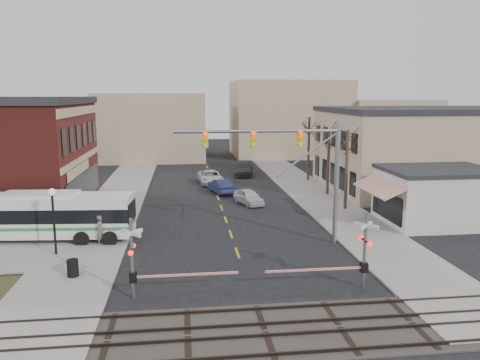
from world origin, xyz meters
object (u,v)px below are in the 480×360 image
street_lamp (53,207)px  trash_bin (73,268)px  car_a (249,197)px  car_d (244,169)px  rr_crossing_west (142,260)px  rr_crossing_east (357,251)px  pedestrian_far (79,218)px  traffic_signal_mast (294,158)px  pedestrian_near (101,230)px  car_c (210,177)px  car_b (221,186)px  transit_bus (41,215)px

street_lamp → trash_bin: (1.84, -3.80, -2.49)m
car_a → car_d: car_d is taller
rr_crossing_west → car_a: rr_crossing_west is taller
rr_crossing_east → car_a: 19.51m
car_d → pedestrian_far: bearing=-113.3°
car_d → rr_crossing_east: bearing=-77.9°
traffic_signal_mast → car_d: bearing=89.2°
trash_bin → pedestrian_near: size_ratio=0.48×
rr_crossing_west → car_c: (5.04, 29.57, -1.24)m
street_lamp → trash_bin: bearing=-64.1°
car_b → pedestrian_far: 16.66m
transit_bus → car_a: bearing=30.5°
rr_crossing_east → car_d: 34.91m
rr_crossing_east → car_d: rr_crossing_east is taller
rr_crossing_east → street_lamp: bearing=157.2°
rr_crossing_east → trash_bin: rr_crossing_east is taller
car_d → rr_crossing_west: bearing=-95.1°
transit_bus → traffic_signal_mast: traffic_signal_mast is taller
rr_crossing_east → car_a: (-2.76, 19.27, -1.30)m
trash_bin → car_d: car_d is taller
car_c → car_d: 6.83m
traffic_signal_mast → car_c: bearing=100.3°
traffic_signal_mast → car_d: size_ratio=1.99×
car_a → pedestrian_far: (-13.38, -7.08, 0.32)m
traffic_signal_mast → rr_crossing_west: traffic_signal_mast is taller
rr_crossing_west → trash_bin: size_ratio=5.99×
traffic_signal_mast → trash_bin: (-13.01, -4.25, -5.18)m
rr_crossing_east → street_lamp: size_ratio=1.36×
street_lamp → pedestrian_far: 5.70m
transit_bus → car_b: (13.30, 14.27, -1.07)m
rr_crossing_east → pedestrian_far: 20.25m
trash_bin → street_lamp: bearing=115.9°
rr_crossing_west → pedestrian_far: (-5.48, 12.09, -0.98)m
car_c → transit_bus: bearing=-127.7°
transit_bus → rr_crossing_west: 12.59m
rr_crossing_west → pedestrian_far: 13.31m
rr_crossing_east → trash_bin: bearing=168.0°
car_b → car_a: bearing=98.0°
car_c → pedestrian_far: size_ratio=3.02×
rr_crossing_west → car_b: size_ratio=1.30×
car_b → pedestrian_far: (-11.26, -12.28, 0.28)m
trash_bin → car_a: (11.83, 16.17, 0.09)m
car_c → pedestrian_far: pedestrian_far is taller
pedestrian_far → traffic_signal_mast: bearing=-76.4°
traffic_signal_mast → street_lamp: bearing=-178.3°
traffic_signal_mast → transit_bus: bearing=170.2°
street_lamp → pedestrian_far: (0.29, 5.30, -2.09)m
transit_bus → street_lamp: street_lamp is taller
trash_bin → pedestrian_near: pedestrian_near is taller
rr_crossing_west → rr_crossing_east: 10.66m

